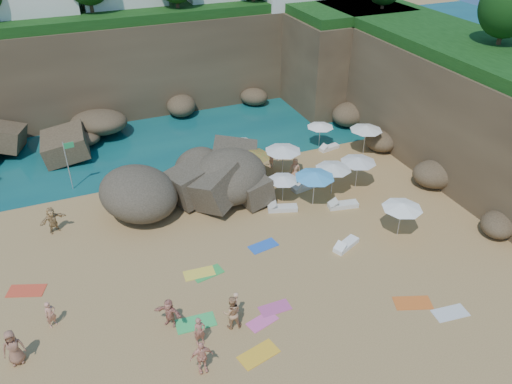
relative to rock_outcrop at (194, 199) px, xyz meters
name	(u,v)px	position (x,y,z in m)	size (l,w,h in m)	color
ground	(244,254)	(0.97, -6.73, 0.00)	(120.00, 120.00, 0.00)	tan
seawater	(140,84)	(0.97, 23.27, 0.00)	(120.00, 120.00, 0.00)	#0C4751
cliff_back	(166,58)	(2.97, 18.27, 4.00)	(44.00, 8.00, 8.00)	brown
cliff_right	(433,94)	(19.97, 1.27, 4.00)	(8.00, 30.00, 8.00)	brown
cliff_corner	(333,54)	(17.97, 13.27, 4.00)	(10.00, 12.00, 8.00)	brown
rock_promontory	(31,164)	(-10.03, 9.27, 0.00)	(12.00, 7.00, 2.00)	brown
rock_outcrop	(194,199)	(0.00, 0.00, 0.00)	(7.67, 5.75, 3.07)	brown
flag_pole	(68,159)	(-7.28, 4.42, 2.29)	(0.70, 0.12, 3.59)	silver
parasol_0	(240,142)	(4.54, 3.16, 1.94)	(2.24, 2.24, 2.11)	silver
parasol_1	(283,149)	(6.72, 0.42, 2.26)	(2.60, 2.60, 2.46)	silver
parasol_2	(320,125)	(11.48, 3.64, 1.84)	(2.12, 2.12, 2.00)	silver
parasol_4	(334,166)	(8.84, -2.93, 2.12)	(2.44, 2.44, 2.31)	silver
parasol_5	(283,178)	(5.38, -2.52, 1.78)	(2.05, 2.05, 1.94)	silver
parasol_6	(252,154)	(4.49, 0.60, 2.22)	(2.56, 2.56, 2.42)	silver
parasol_7	(366,128)	(14.11, 1.26, 2.17)	(2.50, 2.50, 2.36)	silver
parasol_8	(358,160)	(10.86, -2.79, 2.13)	(2.45, 2.45, 2.32)	silver
parasol_9	(403,206)	(10.25, -8.50, 2.08)	(2.40, 2.40, 2.27)	silver
parasol_10	(315,175)	(7.07, -3.62, 2.26)	(2.60, 2.60, 2.46)	silver
lounger_0	(305,187)	(7.48, -1.68, 0.15)	(1.92, 0.64, 0.30)	silver
lounger_1	(231,175)	(3.29, 1.78, 0.14)	(1.83, 0.61, 0.28)	silver
lounger_2	(329,148)	(11.97, 2.85, 0.13)	(1.70, 0.57, 0.26)	white
lounger_3	(283,208)	(4.93, -3.50, 0.15)	(1.91, 0.64, 0.30)	silver
lounger_4	(343,205)	(8.74, -4.67, 0.15)	(1.96, 0.65, 0.30)	white
lounger_5	(346,245)	(6.75, -8.36, 0.14)	(1.83, 0.61, 0.28)	white
towel_1	(262,321)	(-0.05, -11.82, 0.01)	(1.52, 0.76, 0.03)	pink
towel_2	(259,354)	(-0.98, -13.59, 0.02)	(1.85, 0.92, 0.03)	yellow
towel_3	(196,323)	(-3.07, -10.68, 0.02)	(1.92, 0.96, 0.03)	#38C55D
towel_4	(199,273)	(-1.86, -7.32, 0.01)	(1.67, 0.84, 0.03)	yellow
towel_7	(26,291)	(-10.61, -5.16, 0.02)	(1.87, 0.94, 0.03)	#DF4227
towel_8	(263,246)	(2.30, -6.46, 0.01)	(1.70, 0.85, 0.03)	blue
towel_9	(275,308)	(0.88, -11.26, 0.01)	(1.58, 0.79, 0.03)	#CA4E8D
towel_10	(413,303)	(7.50, -13.60, 0.02)	(1.88, 0.94, 0.03)	orange
towel_11	(208,273)	(-1.43, -7.49, 0.01)	(1.66, 0.83, 0.03)	green
towel_13	(450,313)	(8.78, -14.89, 0.02)	(1.75, 0.87, 0.03)	silver
person_stand_0	(51,314)	(-9.44, -8.20, 0.74)	(0.54, 0.35, 1.47)	tan
person_stand_1	(232,312)	(-1.50, -11.54, 0.93)	(0.90, 0.70, 1.85)	tan
person_stand_2	(271,158)	(6.56, 2.02, 0.76)	(0.98, 0.41, 1.52)	#F8B08D
person_stand_3	(252,190)	(3.43, -1.85, 0.95)	(1.12, 0.46, 1.90)	#A96754
person_stand_4	(295,168)	(7.48, -0.08, 0.76)	(0.75, 0.41, 1.53)	tan
person_stand_5	(52,220)	(-8.87, -0.28, 0.86)	(1.59, 0.46, 1.72)	tan
person_stand_6	(235,305)	(-1.12, -10.97, 0.74)	(0.54, 0.36, 1.49)	#EBB285
person_lie_1	(202,368)	(-3.58, -13.46, 0.21)	(1.02, 1.74, 0.43)	#F7A98C
person_lie_2	(17,358)	(-11.03, -9.87, 0.25)	(0.91, 1.85, 0.49)	#95624A
person_lie_3	(170,321)	(-4.21, -10.31, 0.21)	(1.43, 1.55, 0.41)	tan
person_lie_4	(200,341)	(-3.22, -11.96, 0.18)	(0.56, 1.53, 0.37)	#B36B59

